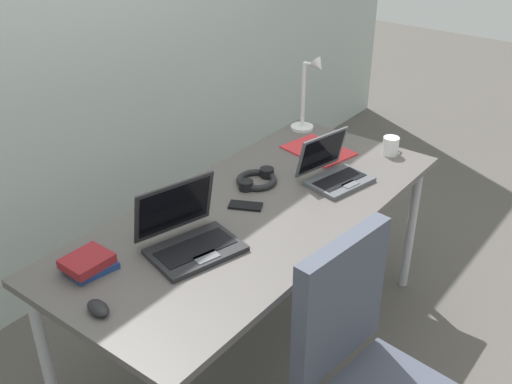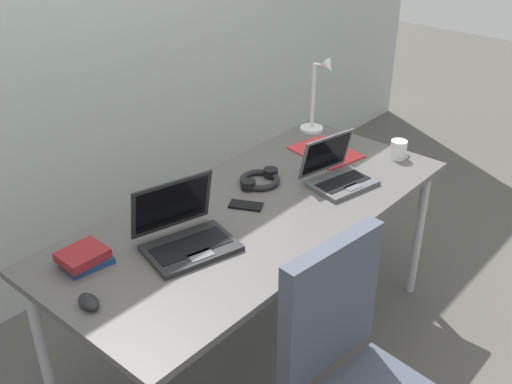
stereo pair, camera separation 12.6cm
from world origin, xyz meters
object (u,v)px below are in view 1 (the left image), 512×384
(book_stack, at_px, (88,263))
(coffee_mug, at_px, (391,146))
(pill_bottle, at_px, (189,193))
(computer_mouse, at_px, (98,308))
(cell_phone, at_px, (246,206))
(paper_folder_mid_desk, at_px, (318,150))
(headphones, at_px, (257,180))
(laptop_back_left, at_px, (189,237))
(laptop_by_keyboard, at_px, (334,172))
(desk_lamp, at_px, (309,94))

(book_stack, height_order, coffee_mug, coffee_mug)
(pill_bottle, height_order, book_stack, pill_bottle)
(computer_mouse, xyz_separation_m, cell_phone, (0.79, 0.04, -0.01))
(computer_mouse, bearing_deg, paper_folder_mid_desk, 12.74)
(cell_phone, distance_m, headphones, 0.21)
(cell_phone, xyz_separation_m, paper_folder_mid_desk, (0.63, 0.05, -0.00))
(paper_folder_mid_desk, distance_m, coffee_mug, 0.35)
(pill_bottle, distance_m, paper_folder_mid_desk, 0.76)
(laptop_back_left, xyz_separation_m, headphones, (0.55, 0.11, -0.03))
(laptop_back_left, relative_size, cell_phone, 2.83)
(laptop_by_keyboard, bearing_deg, cell_phone, 158.04)
(cell_phone, bearing_deg, headphones, -1.79)
(book_stack, relative_size, coffee_mug, 1.62)
(coffee_mug, bearing_deg, headphones, 151.93)
(desk_lamp, distance_m, laptop_by_keyboard, 0.58)
(laptop_by_keyboard, relative_size, coffee_mug, 2.80)
(cell_phone, relative_size, headphones, 0.64)
(computer_mouse, xyz_separation_m, paper_folder_mid_desk, (1.43, 0.09, -0.01))
(book_stack, height_order, paper_folder_mid_desk, book_stack)
(headphones, height_order, book_stack, book_stack)
(laptop_by_keyboard, relative_size, paper_folder_mid_desk, 1.02)
(laptop_by_keyboard, height_order, pill_bottle, laptop_by_keyboard)
(laptop_by_keyboard, xyz_separation_m, cell_phone, (-0.41, 0.17, -0.04))
(cell_phone, distance_m, pill_bottle, 0.24)
(desk_lamp, relative_size, computer_mouse, 4.17)
(cell_phone, bearing_deg, pill_bottle, 90.79)
(desk_lamp, relative_size, cell_phone, 2.94)
(computer_mouse, relative_size, cell_phone, 0.71)
(computer_mouse, distance_m, headphones, 0.99)
(coffee_mug, bearing_deg, computer_mouse, 172.79)
(pill_bottle, bearing_deg, paper_folder_mid_desk, -12.23)
(computer_mouse, height_order, coffee_mug, coffee_mug)
(laptop_by_keyboard, xyz_separation_m, coffee_mug, (0.40, -0.07, 0.00))
(book_stack, xyz_separation_m, paper_folder_mid_desk, (1.30, -0.12, -0.02))
(desk_lamp, xyz_separation_m, book_stack, (-1.48, -0.07, -0.17))
(laptop_back_left, height_order, computer_mouse, laptop_back_left)
(laptop_back_left, distance_m, pill_bottle, 0.33)
(laptop_by_keyboard, xyz_separation_m, pill_bottle, (-0.52, 0.38, -0.00))
(cell_phone, height_order, headphones, headphones)
(laptop_by_keyboard, height_order, book_stack, laptop_by_keyboard)
(laptop_back_left, xyz_separation_m, computer_mouse, (-0.44, -0.02, -0.03))
(computer_mouse, bearing_deg, book_stack, 67.15)
(book_stack, bearing_deg, headphones, -5.01)
(pill_bottle, bearing_deg, computer_mouse, -160.10)
(computer_mouse, bearing_deg, desk_lamp, 18.74)
(laptop_by_keyboard, distance_m, book_stack, 1.13)
(book_stack, bearing_deg, desk_lamp, 2.53)
(laptop_back_left, xyz_separation_m, paper_folder_mid_desk, (0.99, 0.07, -0.04))
(headphones, distance_m, paper_folder_mid_desk, 0.44)
(desk_lamp, distance_m, book_stack, 1.49)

